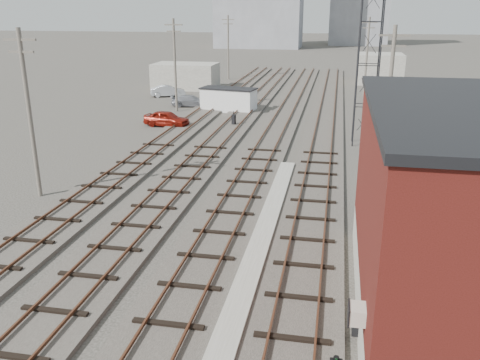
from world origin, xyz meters
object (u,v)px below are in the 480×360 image
(car_red, at_px, (167,119))
(car_grey, at_px, (191,101))
(car_silver, at_px, (168,91))
(switch_stand, at_px, (234,120))
(site_trailer, at_px, (229,99))

(car_red, height_order, car_grey, car_red)
(car_silver, relative_size, car_grey, 0.98)
(switch_stand, xyz_separation_m, car_grey, (-6.39, 8.59, -0.00))
(site_trailer, height_order, car_grey, site_trailer)
(car_red, distance_m, car_grey, 9.68)
(car_red, height_order, car_silver, car_red)
(switch_stand, height_order, site_trailer, site_trailer)
(switch_stand, distance_m, car_red, 5.92)
(site_trailer, distance_m, car_red, 8.89)
(switch_stand, xyz_separation_m, site_trailer, (-1.94, 6.91, 0.58))
(site_trailer, distance_m, car_grey, 4.79)
(car_silver, bearing_deg, car_grey, -163.55)
(site_trailer, relative_size, car_grey, 1.42)
(switch_stand, bearing_deg, car_red, -152.42)
(switch_stand, bearing_deg, car_grey, 143.78)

